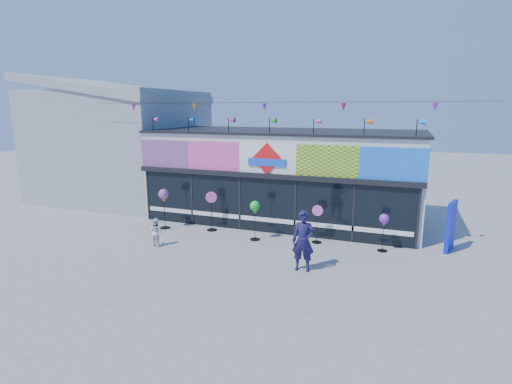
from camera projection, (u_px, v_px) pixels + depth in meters
The scene contains 11 objects.
ground at pixel (234, 261), 13.55m from camera, with size 80.00×80.00×0.00m, color gray.
kite_shop at pixel (285, 175), 18.58m from camera, with size 16.00×5.70×5.31m.
neighbour_building at pixel (122, 142), 22.72m from camera, with size 8.18×7.20×6.87m.
blue_sign at pixel (451, 226), 14.33m from camera, with size 0.41×0.92×1.84m.
spinner_0 at pixel (164, 197), 16.96m from camera, with size 0.44×0.44×1.73m.
spinner_1 at pixel (212, 210), 16.76m from camera, with size 0.44×0.43×1.68m.
spinner_2 at pixel (255, 209), 15.47m from camera, with size 0.40×0.40×1.57m.
spinner_3 at pixel (317, 223), 15.24m from camera, with size 0.42×0.38×1.48m.
spinner_4 at pixel (384, 221), 14.25m from camera, with size 0.35×0.35×1.39m.
adult_man at pixel (303, 241), 12.57m from camera, with size 0.71×0.47×1.96m, color #191441.
child at pixel (156, 232), 14.96m from camera, with size 0.52×0.30×1.07m, color silver.
Camera 1 is at (5.14, -11.72, 5.07)m, focal length 28.00 mm.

